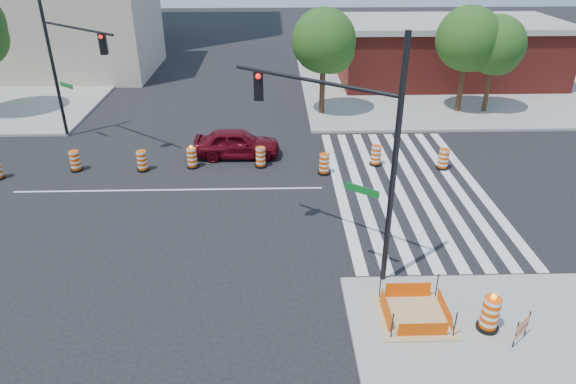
{
  "coord_description": "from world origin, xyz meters",
  "views": [
    {
      "loc": [
        4.82,
        -20.97,
        10.64
      ],
      "look_at": [
        5.35,
        -3.08,
        1.4
      ],
      "focal_mm": 32.0,
      "sensor_mm": 36.0,
      "label": 1
    }
  ],
  "objects": [
    {
      "name": "ground",
      "position": [
        0.0,
        0.0,
        0.0
      ],
      "size": [
        120.0,
        120.0,
        0.0
      ],
      "primitive_type": "plane",
      "color": "black",
      "rests_on": "ground"
    },
    {
      "name": "sidewalk_ne",
      "position": [
        18.0,
        18.0,
        0.07
      ],
      "size": [
        22.0,
        22.0,
        0.15
      ],
      "primitive_type": "cube",
      "color": "gray",
      "rests_on": "ground"
    },
    {
      "name": "crosswalk_east",
      "position": [
        10.95,
        0.0,
        0.01
      ],
      "size": [
        6.75,
        13.5,
        0.01
      ],
      "color": "silver",
      "rests_on": "ground"
    },
    {
      "name": "lane_centerline",
      "position": [
        0.0,
        0.0,
        0.01
      ],
      "size": [
        14.0,
        0.12,
        0.01
      ],
      "primitive_type": "cube",
      "color": "silver",
      "rests_on": "ground"
    },
    {
      "name": "excavation_pit",
      "position": [
        9.0,
        -9.0,
        0.22
      ],
      "size": [
        2.2,
        2.2,
        0.9
      ],
      "color": "tan",
      "rests_on": "ground"
    },
    {
      "name": "brick_storefront",
      "position": [
        18.0,
        18.0,
        2.32
      ],
      "size": [
        16.5,
        8.5,
        4.6
      ],
      "color": "maroon",
      "rests_on": "ground"
    },
    {
      "name": "beige_midrise",
      "position": [
        -12.0,
        22.0,
        5.0
      ],
      "size": [
        14.0,
        10.0,
        10.0
      ],
      "primitive_type": "cube",
      "color": "#BBA78F",
      "rests_on": "ground"
    },
    {
      "name": "red_coupe",
      "position": [
        2.91,
        3.77,
        0.75
      ],
      "size": [
        4.44,
        1.85,
        1.5
      ],
      "primitive_type": "imported",
      "rotation": [
        0.0,
        0.0,
        1.55
      ],
      "color": "#590711",
      "rests_on": "ground"
    },
    {
      "name": "signal_pole_se",
      "position": [
        7.07,
        -6.05,
        4.96
      ],
      "size": [
        4.94,
        3.83,
        8.09
      ],
      "rotation": [
        0.0,
        0.0,
        2.49
      ],
      "color": "black",
      "rests_on": "ground"
    },
    {
      "name": "signal_pole_nw",
      "position": [
        -5.75,
        5.97,
        4.86
      ],
      "size": [
        4.71,
        3.93,
        7.93
      ],
      "rotation": [
        0.0,
        0.0,
        -0.69
      ],
      "color": "black",
      "rests_on": "ground"
    },
    {
      "name": "pit_drum",
      "position": [
        11.01,
        -9.58,
        0.67
      ],
      "size": [
        0.64,
        0.64,
        1.26
      ],
      "color": "black",
      "rests_on": "ground"
    },
    {
      "name": "barricade",
      "position": [
        11.71,
        -10.14,
        0.65
      ],
      "size": [
        0.62,
        0.51,
        0.9
      ],
      "rotation": [
        0.0,
        0.0,
        0.68
      ],
      "color": "#E64904",
      "rests_on": "ground"
    },
    {
      "name": "tree_north_c",
      "position": [
        7.93,
        10.38,
        4.41
      ],
      "size": [
        3.88,
        3.86,
        6.57
      ],
      "color": "#382314",
      "rests_on": "ground"
    },
    {
      "name": "tree_north_d",
      "position": [
        16.71,
        10.54,
        4.44
      ],
      "size": [
        3.9,
        3.9,
        6.62
      ],
      "color": "#382314",
      "rests_on": "ground"
    },
    {
      "name": "tree_north_e",
      "position": [
        18.41,
        10.46,
        4.1
      ],
      "size": [
        3.59,
        3.59,
        6.11
      ],
      "color": "#382314",
      "rests_on": "ground"
    },
    {
      "name": "median_drum_2",
      "position": [
        -4.91,
        2.26,
        0.48
      ],
      "size": [
        0.6,
        0.6,
        1.02
      ],
      "color": "black",
      "rests_on": "ground"
    },
    {
      "name": "median_drum_3",
      "position": [
        -1.64,
        2.17,
        0.48
      ],
      "size": [
        0.6,
        0.6,
        1.02
      ],
      "color": "black",
      "rests_on": "ground"
    },
    {
      "name": "median_drum_4",
      "position": [
        0.75,
        2.47,
        0.49
      ],
      "size": [
        0.6,
        0.6,
        1.18
      ],
      "color": "black",
      "rests_on": "ground"
    },
    {
      "name": "median_drum_5",
      "position": [
        4.15,
        2.45,
        0.48
      ],
      "size": [
        0.6,
        0.6,
        1.02
      ],
      "color": "black",
      "rests_on": "ground"
    },
    {
      "name": "median_drum_6",
      "position": [
        7.23,
        1.55,
        0.48
      ],
      "size": [
        0.6,
        0.6,
        1.02
      ],
      "color": "black",
      "rests_on": "ground"
    },
    {
      "name": "median_drum_7",
      "position": [
        9.91,
        2.5,
        0.48
      ],
      "size": [
        0.6,
        0.6,
        1.02
      ],
      "color": "black",
      "rests_on": "ground"
    },
    {
      "name": "median_drum_8",
      "position": [
        13.15,
        1.94,
        0.48
      ],
      "size": [
        0.6,
        0.6,
        1.02
      ],
      "color": "black",
      "rests_on": "ground"
    }
  ]
}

